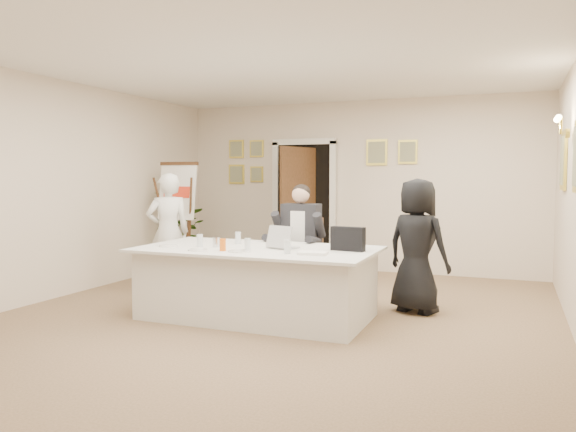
# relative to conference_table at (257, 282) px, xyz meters

# --- Properties ---
(floor) EXTENTS (7.00, 7.00, 0.00)m
(floor) POSITION_rel_conference_table_xyz_m (0.18, -0.00, -0.39)
(floor) COLOR brown
(floor) RESTS_ON ground
(ceiling) EXTENTS (6.00, 7.00, 0.02)m
(ceiling) POSITION_rel_conference_table_xyz_m (0.18, -0.00, 2.41)
(ceiling) COLOR white
(ceiling) RESTS_ON wall_back
(wall_back) EXTENTS (6.00, 0.10, 2.80)m
(wall_back) POSITION_rel_conference_table_xyz_m (0.18, 3.50, 1.01)
(wall_back) COLOR beige
(wall_back) RESTS_ON floor
(wall_left) EXTENTS (0.10, 7.00, 2.80)m
(wall_left) POSITION_rel_conference_table_xyz_m (-2.82, -0.00, 1.01)
(wall_left) COLOR beige
(wall_left) RESTS_ON floor
(doorway) EXTENTS (1.14, 0.86, 2.20)m
(doorway) POSITION_rel_conference_table_xyz_m (-0.70, 3.32, 0.65)
(doorway) COLOR black
(doorway) RESTS_ON floor
(pictures_back_wall) EXTENTS (3.40, 0.06, 0.80)m
(pictures_back_wall) POSITION_rel_conference_table_xyz_m (-0.62, 3.47, 1.46)
(pictures_back_wall) COLOR #DFCC4C
(pictures_back_wall) RESTS_ON wall_back
(pictures_right_wall) EXTENTS (0.06, 2.20, 0.80)m
(pictures_right_wall) POSITION_rel_conference_table_xyz_m (3.15, 1.20, 1.36)
(pictures_right_wall) COLOR #DFCC4C
(pictures_right_wall) RESTS_ON wall_right
(wall_sconce) EXTENTS (0.20, 0.30, 0.24)m
(wall_sconce) POSITION_rel_conference_table_xyz_m (3.08, 1.20, 1.71)
(wall_sconce) COLOR gold
(wall_sconce) RESTS_ON wall_right
(conference_table) EXTENTS (2.60, 1.39, 0.78)m
(conference_table) POSITION_rel_conference_table_xyz_m (0.00, 0.00, 0.00)
(conference_table) COLOR silver
(conference_table) RESTS_ON floor
(seated_man) EXTENTS (0.68, 0.72, 1.48)m
(seated_man) POSITION_rel_conference_table_xyz_m (0.14, 0.98, 0.35)
(seated_man) COLOR black
(seated_man) RESTS_ON floor
(flip_chart) EXTENTS (0.62, 0.41, 1.74)m
(flip_chart) POSITION_rel_conference_table_xyz_m (-2.22, 1.94, 0.41)
(flip_chart) COLOR #372511
(flip_chart) RESTS_ON floor
(standing_man) EXTENTS (0.69, 0.68, 1.60)m
(standing_man) POSITION_rel_conference_table_xyz_m (-1.75, 0.90, 0.41)
(standing_man) COLOR white
(standing_man) RESTS_ON floor
(standing_woman) EXTENTS (0.88, 0.73, 1.54)m
(standing_woman) POSITION_rel_conference_table_xyz_m (1.60, 0.90, 0.37)
(standing_woman) COLOR black
(standing_woman) RESTS_ON floor
(potted_palm) EXTENTS (1.22, 1.07, 1.30)m
(potted_palm) POSITION_rel_conference_table_xyz_m (-2.62, 2.50, 0.26)
(potted_palm) COLOR #376521
(potted_palm) RESTS_ON floor
(laptop) EXTENTS (0.39, 0.41, 0.28)m
(laptop) POSITION_rel_conference_table_xyz_m (0.28, 0.08, 0.52)
(laptop) COLOR #B7BABC
(laptop) RESTS_ON conference_table
(laptop_bag) EXTENTS (0.37, 0.14, 0.25)m
(laptop_bag) POSITION_rel_conference_table_xyz_m (1.00, 0.13, 0.51)
(laptop_bag) COLOR black
(laptop_bag) RESTS_ON conference_table
(paper_stack) EXTENTS (0.30, 0.23, 0.03)m
(paper_stack) POSITION_rel_conference_table_xyz_m (0.75, -0.27, 0.40)
(paper_stack) COLOR white
(paper_stack) RESTS_ON conference_table
(plate_left) EXTENTS (0.23, 0.23, 0.01)m
(plate_left) POSITION_rel_conference_table_xyz_m (-0.97, -0.27, 0.39)
(plate_left) COLOR white
(plate_left) RESTS_ON conference_table
(plate_mid) EXTENTS (0.25, 0.25, 0.01)m
(plate_mid) POSITION_rel_conference_table_xyz_m (-0.48, -0.45, 0.39)
(plate_mid) COLOR white
(plate_mid) RESTS_ON conference_table
(plate_near) EXTENTS (0.23, 0.23, 0.01)m
(plate_near) POSITION_rel_conference_table_xyz_m (-0.03, -0.38, 0.39)
(plate_near) COLOR white
(plate_near) RESTS_ON conference_table
(glass_a) EXTENTS (0.08, 0.08, 0.14)m
(glass_a) POSITION_rel_conference_table_xyz_m (-0.63, -0.15, 0.45)
(glass_a) COLOR silver
(glass_a) RESTS_ON conference_table
(glass_b) EXTENTS (0.06, 0.06, 0.14)m
(glass_b) POSITION_rel_conference_table_xyz_m (0.04, -0.31, 0.45)
(glass_b) COLOR silver
(glass_b) RESTS_ON conference_table
(glass_c) EXTENTS (0.08, 0.08, 0.14)m
(glass_c) POSITION_rel_conference_table_xyz_m (0.49, -0.32, 0.45)
(glass_c) COLOR silver
(glass_c) RESTS_ON conference_table
(glass_d) EXTENTS (0.07, 0.07, 0.14)m
(glass_d) POSITION_rel_conference_table_xyz_m (-0.36, 0.25, 0.45)
(glass_d) COLOR silver
(glass_d) RESTS_ON conference_table
(oj_glass) EXTENTS (0.09, 0.09, 0.13)m
(oj_glass) POSITION_rel_conference_table_xyz_m (-0.22, -0.37, 0.45)
(oj_glass) COLOR orange
(oj_glass) RESTS_ON conference_table
(steel_jug) EXTENTS (0.10, 0.10, 0.11)m
(steel_jug) POSITION_rel_conference_table_xyz_m (-0.45, -0.11, 0.44)
(steel_jug) COLOR silver
(steel_jug) RESTS_ON conference_table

